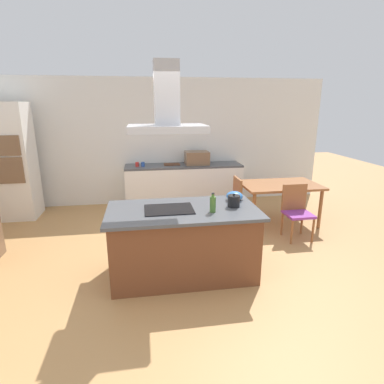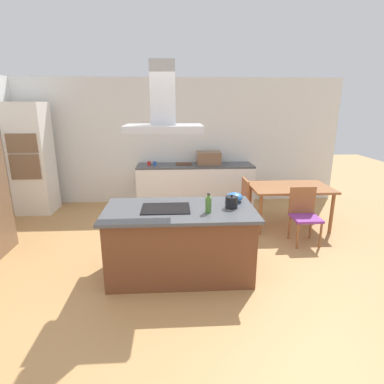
% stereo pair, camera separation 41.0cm
% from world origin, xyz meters
% --- Properties ---
extents(ground, '(16.00, 16.00, 0.00)m').
position_xyz_m(ground, '(0.00, 1.50, 0.00)').
color(ground, tan).
extents(wall_back, '(7.20, 0.10, 2.70)m').
position_xyz_m(wall_back, '(0.00, 3.25, 1.35)').
color(wall_back, white).
rests_on(wall_back, ground).
extents(kitchen_island, '(1.89, 1.00, 0.90)m').
position_xyz_m(kitchen_island, '(0.00, 0.00, 0.45)').
color(kitchen_island, brown).
rests_on(kitchen_island, ground).
extents(cooktop, '(0.60, 0.44, 0.01)m').
position_xyz_m(cooktop, '(-0.17, 0.00, 0.91)').
color(cooktop, black).
rests_on(cooktop, kitchen_island).
extents(tea_kettle, '(0.21, 0.16, 0.17)m').
position_xyz_m(tea_kettle, '(0.65, -0.01, 0.97)').
color(tea_kettle, black).
rests_on(tea_kettle, kitchen_island).
extents(olive_oil_bottle, '(0.07, 0.07, 0.24)m').
position_xyz_m(olive_oil_bottle, '(0.34, -0.16, 1.00)').
color(olive_oil_bottle, '#47722D').
rests_on(olive_oil_bottle, kitchen_island).
extents(mixing_bowl, '(0.22, 0.22, 0.12)m').
position_xyz_m(mixing_bowl, '(0.74, 0.25, 0.96)').
color(mixing_bowl, '#2D6BB7').
rests_on(mixing_bowl, kitchen_island).
extents(back_counter, '(2.49, 0.62, 0.90)m').
position_xyz_m(back_counter, '(0.39, 2.88, 0.45)').
color(back_counter, white).
rests_on(back_counter, ground).
extents(countertop_microwave, '(0.50, 0.38, 0.28)m').
position_xyz_m(countertop_microwave, '(0.68, 2.88, 1.04)').
color(countertop_microwave, brown).
rests_on(countertop_microwave, back_counter).
extents(coffee_mug_red, '(0.08, 0.08, 0.09)m').
position_xyz_m(coffee_mug_red, '(-0.59, 2.85, 0.95)').
color(coffee_mug_red, red).
rests_on(coffee_mug_red, back_counter).
extents(coffee_mug_blue, '(0.08, 0.08, 0.09)m').
position_xyz_m(coffee_mug_blue, '(-0.47, 2.84, 0.95)').
color(coffee_mug_blue, '#2D56B2').
rests_on(coffee_mug_blue, back_counter).
extents(cutting_board, '(0.34, 0.24, 0.02)m').
position_xyz_m(cutting_board, '(0.14, 2.93, 0.91)').
color(cutting_board, '#59331E').
rests_on(cutting_board, back_counter).
extents(wall_oven_stack, '(0.70, 0.66, 2.20)m').
position_xyz_m(wall_oven_stack, '(-2.90, 2.65, 1.10)').
color(wall_oven_stack, white).
rests_on(wall_oven_stack, ground).
extents(dining_table, '(1.40, 0.90, 0.75)m').
position_xyz_m(dining_table, '(2.00, 1.54, 0.67)').
color(dining_table, '#995B33').
rests_on(dining_table, ground).
extents(chair_facing_island, '(0.42, 0.42, 0.89)m').
position_xyz_m(chair_facing_island, '(2.00, 0.88, 0.51)').
color(chair_facing_island, purple).
rests_on(chair_facing_island, ground).
extents(chair_at_left_end, '(0.42, 0.42, 0.89)m').
position_xyz_m(chair_at_left_end, '(1.08, 1.54, 0.51)').
color(chair_at_left_end, purple).
rests_on(chair_at_left_end, ground).
extents(range_hood, '(0.90, 0.55, 0.78)m').
position_xyz_m(range_hood, '(-0.17, 0.00, 2.10)').
color(range_hood, '#ADADB2').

